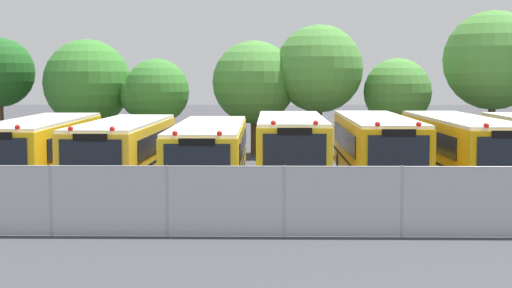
{
  "coord_description": "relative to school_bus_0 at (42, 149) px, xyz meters",
  "views": [
    {
      "loc": [
        -0.9,
        -29.45,
        4.25
      ],
      "look_at": [
        -1.41,
        0.0,
        1.6
      ],
      "focal_mm": 54.1,
      "sensor_mm": 36.0,
      "label": 1
    }
  ],
  "objects": [
    {
      "name": "school_bus_1",
      "position": [
        3.15,
        0.07,
        -0.04
      ],
      "size": [
        2.73,
        10.3,
        2.61
      ],
      "rotation": [
        0.0,
        0.0,
        3.12
      ],
      "color": "yellow",
      "rests_on": "ground_plane"
    },
    {
      "name": "school_bus_5",
      "position": [
        16.09,
        0.42,
        0.03
      ],
      "size": [
        2.65,
        11.48,
        2.75
      ],
      "rotation": [
        0.0,
        0.0,
        3.16
      ],
      "color": "#EAA80C",
      "rests_on": "ground_plane"
    },
    {
      "name": "tree_5",
      "position": [
        15.43,
        11.09,
        2.02
      ],
      "size": [
        3.53,
        3.53,
        5.12
      ],
      "color": "#4C3823",
      "rests_on": "ground_plane"
    },
    {
      "name": "tree_2",
      "position": [
        2.92,
        9.27,
        1.95
      ],
      "size": [
        3.46,
        3.26,
        5.06
      ],
      "color": "#4C3823",
      "rests_on": "ground_plane"
    },
    {
      "name": "tree_1",
      "position": [
        -0.52,
        10.08,
        2.39
      ],
      "size": [
        4.47,
        4.47,
        6.07
      ],
      "color": "#4C3823",
      "rests_on": "ground_plane"
    },
    {
      "name": "school_bus_2",
      "position": [
        6.43,
        0.23,
        -0.09
      ],
      "size": [
        2.68,
        11.4,
        2.5
      ],
      "rotation": [
        0.0,
        0.0,
        3.15
      ],
      "color": "yellow",
      "rests_on": "ground_plane"
    },
    {
      "name": "school_bus_4",
      "position": [
        12.84,
        0.38,
        0.04
      ],
      "size": [
        2.48,
        10.78,
        2.77
      ],
      "rotation": [
        0.0,
        0.0,
        3.14
      ],
      "color": "#EAA80C",
      "rests_on": "ground_plane"
    },
    {
      "name": "chainlink_fence",
      "position": [
        9.12,
        -9.29,
        -0.43
      ],
      "size": [
        24.65,
        0.07,
        1.89
      ],
      "color": "#9EA0A3",
      "rests_on": "ground_plane"
    },
    {
      "name": "tree_4",
      "position": [
        11.27,
        11.01,
        3.13
      ],
      "size": [
        4.57,
        4.57,
        6.85
      ],
      "color": "#4C3823",
      "rests_on": "ground_plane"
    },
    {
      "name": "school_bus_0",
      "position": [
        0.0,
        0.0,
        0.0
      ],
      "size": [
        2.67,
        10.71,
        2.68
      ],
      "rotation": [
        0.0,
        0.0,
        3.16
      ],
      "color": "yellow",
      "rests_on": "ground_plane"
    },
    {
      "name": "tree_6",
      "position": [
        20.22,
        10.69,
        3.67
      ],
      "size": [
        5.09,
        5.09,
        7.54
      ],
      "color": "#4C3823",
      "rests_on": "ground_plane"
    },
    {
      "name": "tree_3",
      "position": [
        8.12,
        11.3,
        2.44
      ],
      "size": [
        4.48,
        4.37,
        6.05
      ],
      "color": "#4C3823",
      "rests_on": "ground_plane"
    },
    {
      "name": "school_bus_3",
      "position": [
        9.56,
        0.27,
        0.05
      ],
      "size": [
        2.61,
        9.59,
        2.78
      ],
      "rotation": [
        0.0,
        0.0,
        3.14
      ],
      "color": "yellow",
      "rests_on": "ground_plane"
    },
    {
      "name": "ground_plane",
      "position": [
        9.63,
        0.21,
        -1.41
      ],
      "size": [
        160.0,
        160.0,
        0.0
      ],
      "primitive_type": "plane",
      "color": "#38383D"
    }
  ]
}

